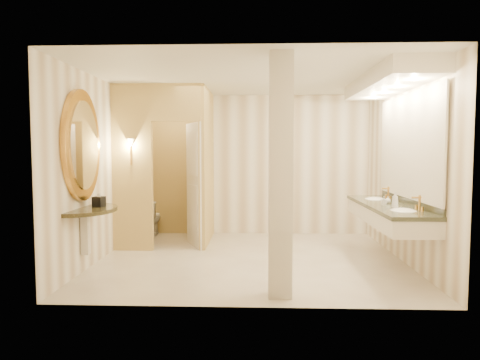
{
  "coord_description": "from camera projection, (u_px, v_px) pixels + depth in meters",
  "views": [
    {
      "loc": [
        0.08,
        -6.36,
        1.64
      ],
      "look_at": [
        -0.17,
        0.2,
        1.18
      ],
      "focal_mm": 32.0,
      "sensor_mm": 36.0,
      "label": 1
    }
  ],
  "objects": [
    {
      "name": "toilet",
      "position": [
        149.0,
        218.0,
        8.15
      ],
      "size": [
        0.42,
        0.71,
        0.71
      ],
      "primitive_type": "imported",
      "rotation": [
        0.0,
        0.0,
        3.1
      ],
      "color": "white",
      "rests_on": "floor"
    },
    {
      "name": "wall_back",
      "position": [
        252.0,
        165.0,
        8.35
      ],
      "size": [
        4.5,
        0.02,
        2.7
      ],
      "primitive_type": "cube",
      "color": "white",
      "rests_on": "floor"
    },
    {
      "name": "tissue_box",
      "position": [
        99.0,
        202.0,
        5.79
      ],
      "size": [
        0.16,
        0.16,
        0.14
      ],
      "primitive_type": "cube",
      "rotation": [
        0.0,
        0.0,
        -0.22
      ],
      "color": "black",
      "rests_on": "console_shelf"
    },
    {
      "name": "wall_right",
      "position": [
        404.0,
        170.0,
        6.28
      ],
      "size": [
        0.02,
        4.0,
        2.7
      ],
      "primitive_type": "cube",
      "color": "white",
      "rests_on": "floor"
    },
    {
      "name": "vanity",
      "position": [
        391.0,
        151.0,
        6.0
      ],
      "size": [
        0.75,
        2.56,
        2.09
      ],
      "color": "silver",
      "rests_on": "floor"
    },
    {
      "name": "console_shelf",
      "position": [
        82.0,
        172.0,
        5.63
      ],
      "size": [
        1.12,
        1.12,
        2.01
      ],
      "color": "black",
      "rests_on": "floor"
    },
    {
      "name": "wall_sconce",
      "position": [
        131.0,
        144.0,
        6.83
      ],
      "size": [
        0.14,
        0.14,
        0.42
      ],
      "color": "#BC8B3C",
      "rests_on": "toilet_closet"
    },
    {
      "name": "soap_bottle_a",
      "position": [
        384.0,
        201.0,
        5.91
      ],
      "size": [
        0.06,
        0.06,
        0.12
      ],
      "primitive_type": "imported",
      "rotation": [
        0.0,
        0.0,
        0.14
      ],
      "color": "beige",
      "rests_on": "vanity"
    },
    {
      "name": "ceiling",
      "position": [
        251.0,
        78.0,
        6.27
      ],
      "size": [
        4.5,
        4.5,
        0.0
      ],
      "primitive_type": "plane",
      "rotation": [
        3.14,
        0.0,
        0.0
      ],
      "color": "silver",
      "rests_on": "wall_back"
    },
    {
      "name": "floor",
      "position": [
        250.0,
        259.0,
        6.45
      ],
      "size": [
        4.5,
        4.5,
        0.0
      ],
      "primitive_type": "plane",
      "color": "#EEE4CD",
      "rests_on": "ground"
    },
    {
      "name": "soap_bottle_b",
      "position": [
        388.0,
        200.0,
        6.13
      ],
      "size": [
        0.1,
        0.1,
        0.1
      ],
      "primitive_type": "imported",
      "rotation": [
        0.0,
        0.0,
        0.33
      ],
      "color": "silver",
      "rests_on": "vanity"
    },
    {
      "name": "wall_front",
      "position": [
        248.0,
        178.0,
        4.37
      ],
      "size": [
        4.5,
        0.02,
        2.7
      ],
      "primitive_type": "cube",
      "color": "white",
      "rests_on": "floor"
    },
    {
      "name": "toilet_closet",
      "position": [
        186.0,
        165.0,
        7.36
      ],
      "size": [
        1.5,
        1.55,
        2.7
      ],
      "color": "#D9C771",
      "rests_on": "floor"
    },
    {
      "name": "pillar",
      "position": [
        280.0,
        176.0,
        4.73
      ],
      "size": [
        0.26,
        0.26,
        2.7
      ],
      "primitive_type": "cube",
      "color": "silver",
      "rests_on": "floor"
    },
    {
      "name": "soap_bottle_c",
      "position": [
        395.0,
        200.0,
        5.61
      ],
      "size": [
        0.1,
        0.1,
        0.22
      ],
      "primitive_type": "imported",
      "rotation": [
        0.0,
        0.0,
        -0.27
      ],
      "color": "#C6B28C",
      "rests_on": "vanity"
    },
    {
      "name": "wall_left",
      "position": [
        102.0,
        169.0,
        6.44
      ],
      "size": [
        0.02,
        4.0,
        2.7
      ],
      "primitive_type": "cube",
      "color": "white",
      "rests_on": "floor"
    }
  ]
}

